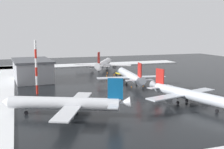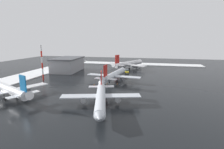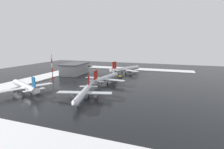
# 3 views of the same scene
# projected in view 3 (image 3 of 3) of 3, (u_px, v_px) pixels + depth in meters

# --- Properties ---
(ground_plane) EXTENTS (240.00, 240.00, 0.00)m
(ground_plane) POSITION_uv_depth(u_px,v_px,m) (103.00, 83.00, 109.21)
(ground_plane) COLOR black
(snow_bank_far) EXTENTS (152.00, 16.00, 0.37)m
(snow_bank_far) POSITION_uv_depth(u_px,v_px,m) (40.00, 78.00, 126.08)
(snow_bank_far) COLOR white
(snow_bank_far) RESTS_ON ground_plane
(snow_bank_left) EXTENTS (14.00, 116.00, 0.37)m
(snow_bank_left) POSITION_uv_depth(u_px,v_px,m) (130.00, 69.00, 171.10)
(snow_bank_left) COLOR white
(snow_bank_left) RESTS_ON ground_plane
(snow_bank_right) EXTENTS (14.00, 116.00, 0.37)m
(snow_bank_right) POSITION_uv_depth(u_px,v_px,m) (7.00, 135.00, 47.25)
(snow_bank_right) COLOR white
(snow_bank_right) RESTS_ON ground_plane
(airplane_foreground_jet) EXTENTS (32.34, 26.93, 9.60)m
(airplane_foreground_jet) POSITION_uv_depth(u_px,v_px,m) (106.00, 78.00, 109.92)
(airplane_foreground_jet) COLOR silver
(airplane_foreground_jet) RESTS_ON ground_plane
(airplane_parked_portside) EXTENTS (25.83, 30.41, 9.59)m
(airplane_parked_portside) POSITION_uv_depth(u_px,v_px,m) (25.00, 86.00, 89.01)
(airplane_parked_portside) COLOR silver
(airplane_parked_portside) RESTS_ON ground_plane
(airplane_distant_tail) EXTENTS (32.79, 27.95, 10.53)m
(airplane_distant_tail) POSITION_uv_depth(u_px,v_px,m) (126.00, 69.00, 146.53)
(airplane_distant_tail) COLOR white
(airplane_distant_tail) RESTS_ON ground_plane
(airplane_far_rear) EXTENTS (29.71, 24.97, 8.97)m
(airplane_far_rear) POSITION_uv_depth(u_px,v_px,m) (84.00, 93.00, 77.30)
(airplane_far_rear) COLOR silver
(airplane_far_rear) RESTS_ON ground_plane
(pushback_tug) EXTENTS (4.90, 2.96, 2.50)m
(pushback_tug) POSITION_uv_depth(u_px,v_px,m) (120.00, 76.00, 128.01)
(pushback_tug) COLOR gold
(pushback_tug) RESTS_ON ground_plane
(ground_crew_near_tug) EXTENTS (0.36, 0.36, 1.71)m
(ground_crew_near_tug) POSITION_uv_depth(u_px,v_px,m) (107.00, 77.00, 125.50)
(ground_crew_near_tug) COLOR black
(ground_crew_near_tug) RESTS_ON ground_plane
(ground_crew_beside_wing) EXTENTS (0.36, 0.36, 1.71)m
(ground_crew_beside_wing) POSITION_uv_depth(u_px,v_px,m) (115.00, 75.00, 132.25)
(ground_crew_beside_wing) COLOR black
(ground_crew_beside_wing) RESTS_ON ground_plane
(ground_crew_by_nose_gear) EXTENTS (0.36, 0.36, 1.71)m
(ground_crew_by_nose_gear) POSITION_uv_depth(u_px,v_px,m) (114.00, 77.00, 126.17)
(ground_crew_by_nose_gear) COLOR black
(ground_crew_by_nose_gear) RESTS_ON ground_plane
(antenna_mast) EXTENTS (0.70, 0.70, 17.67)m
(antenna_mast) POSITION_uv_depth(u_px,v_px,m) (52.00, 68.00, 115.32)
(antenna_mast) COLOR red
(antenna_mast) RESTS_ON ground_plane
(cargo_hangar) EXTENTS (25.92, 16.59, 8.80)m
(cargo_hangar) POSITION_uv_depth(u_px,v_px,m) (75.00, 69.00, 140.96)
(cargo_hangar) COLOR gray
(cargo_hangar) RESTS_ON ground_plane
(traffic_cone_near_nose) EXTENTS (0.36, 0.36, 0.55)m
(traffic_cone_near_nose) POSITION_uv_depth(u_px,v_px,m) (88.00, 85.00, 103.20)
(traffic_cone_near_nose) COLOR orange
(traffic_cone_near_nose) RESTS_ON ground_plane
(traffic_cone_mid_line) EXTENTS (0.36, 0.36, 0.55)m
(traffic_cone_mid_line) POSITION_uv_depth(u_px,v_px,m) (106.00, 85.00, 103.68)
(traffic_cone_mid_line) COLOR orange
(traffic_cone_mid_line) RESTS_ON ground_plane
(traffic_cone_wingtip_side) EXTENTS (0.36, 0.36, 0.55)m
(traffic_cone_wingtip_side) POSITION_uv_depth(u_px,v_px,m) (99.00, 84.00, 105.31)
(traffic_cone_wingtip_side) COLOR orange
(traffic_cone_wingtip_side) RESTS_ON ground_plane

